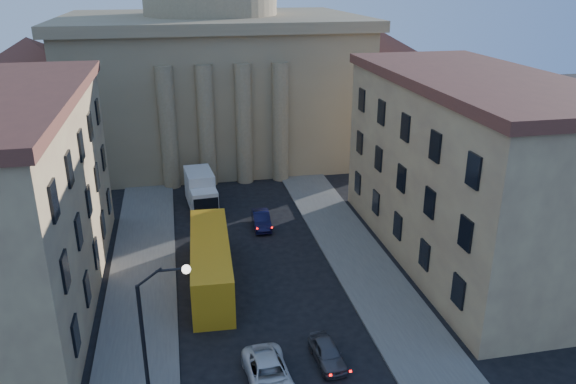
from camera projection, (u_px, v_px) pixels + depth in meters
name	position (u px, v px, depth m)	size (l,w,h in m)	color
sidewalk_left	(140.00, 314.00, 37.96)	(5.00, 60.00, 0.15)	#56534E
sidewalk_right	(378.00, 288.00, 41.15)	(5.00, 60.00, 0.15)	#56534E
church	(213.00, 58.00, 69.50)	(68.02, 28.76, 36.60)	#826F50
building_left	(1.00, 202.00, 37.36)	(11.60, 26.60, 14.70)	tan
building_right	(469.00, 168.00, 43.74)	(11.60, 26.60, 14.70)	tan
street_lamp	(154.00, 333.00, 27.23)	(2.62, 0.44, 8.83)	black
car_left_mid	(269.00, 374.00, 31.27)	(2.38, 5.15, 1.43)	silver
car_right_far	(327.00, 353.00, 33.19)	(1.51, 3.75, 1.28)	#47474B
car_right_distant	(261.00, 220.00, 51.06)	(1.48, 4.26, 1.40)	black
city_bus	(211.00, 261.00, 41.26)	(3.36, 12.35, 3.45)	orange
box_truck	(201.00, 191.00, 55.11)	(3.00, 6.50, 3.47)	silver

